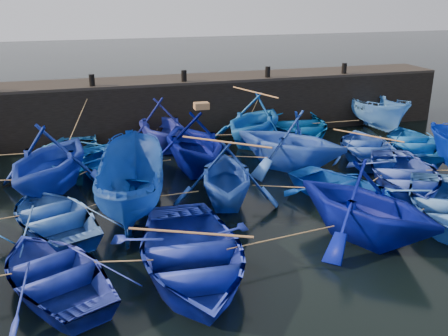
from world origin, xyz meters
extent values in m
plane|color=black|center=(0.00, 0.00, 0.00)|extent=(120.00, 120.00, 0.00)
cube|color=black|center=(0.00, 10.50, 1.25)|extent=(26.00, 2.50, 2.50)
cube|color=black|center=(0.00, 10.50, 2.56)|extent=(26.00, 2.50, 0.12)
cylinder|color=black|center=(-4.00, 9.60, 2.87)|extent=(0.24, 0.24, 0.50)
cylinder|color=black|center=(0.00, 9.60, 2.87)|extent=(0.24, 0.24, 0.50)
cylinder|color=black|center=(4.00, 9.60, 2.87)|extent=(0.24, 0.24, 0.50)
cylinder|color=black|center=(8.00, 9.60, 2.87)|extent=(0.24, 0.24, 0.50)
imported|color=blue|center=(-5.18, 7.28, 0.46)|extent=(4.05, 5.02, 0.92)
imported|color=navy|center=(-1.39, 8.06, 1.11)|extent=(4.09, 4.61, 2.23)
imported|color=blue|center=(2.65, 7.59, 1.17)|extent=(5.83, 5.85, 2.34)
imported|color=navy|center=(4.99, 8.38, 0.59)|extent=(4.67, 6.09, 1.17)
imported|color=blue|center=(9.19, 8.31, 0.92)|extent=(1.90, 4.79, 1.83)
imported|color=#142E9B|center=(-5.70, 4.34, 1.24)|extent=(5.63, 5.95, 2.47)
imported|color=#023AA2|center=(-3.44, 4.86, 0.52)|extent=(5.26, 6.01, 1.04)
imported|color=#000876|center=(-0.63, 5.01, 1.20)|extent=(4.35, 4.92, 2.40)
imported|color=blue|center=(2.92, 4.26, 1.17)|extent=(5.84, 5.89, 2.35)
imported|color=#1D40A4|center=(6.48, 4.65, 0.46)|extent=(4.42, 5.21, 0.92)
imported|color=#0847A0|center=(8.68, 4.61, 0.46)|extent=(4.49, 5.24, 0.92)
imported|color=blue|center=(-5.60, 1.42, 0.44)|extent=(4.36, 5.05, 0.88)
imported|color=navy|center=(-3.37, 1.71, 1.02)|extent=(2.92, 5.56, 2.05)
imported|color=#163CA8|center=(-0.36, 1.76, 1.03)|extent=(4.25, 4.64, 2.06)
imported|color=#0332A3|center=(3.45, 0.89, 0.43)|extent=(4.35, 4.97, 0.86)
imported|color=#253FB7|center=(5.95, 1.38, 0.50)|extent=(4.94, 5.73, 1.00)
imported|color=navy|center=(-5.49, -1.76, 0.44)|extent=(4.42, 5.05, 0.87)
imported|color=#142598|center=(-2.36, -2.05, 0.55)|extent=(4.16, 5.58, 1.11)
imported|color=#00097D|center=(2.56, -1.64, 1.13)|extent=(5.25, 5.51, 2.27)
cube|color=brown|center=(-0.33, 5.01, 2.52)|extent=(0.53, 0.37, 0.24)
cylinder|color=tan|center=(-7.38, 7.37, 0.55)|extent=(2.61, 0.22, 0.04)
cylinder|color=tan|center=(-3.28, 7.67, 0.55)|extent=(2.01, 0.81, 0.04)
cylinder|color=tan|center=(0.63, 7.82, 0.55)|extent=(2.25, 0.51, 0.04)
cylinder|color=tan|center=(3.82, 7.99, 0.55)|extent=(0.57, 0.81, 0.04)
cylinder|color=tan|center=(7.09, 8.35, 0.55)|extent=(2.41, 0.11, 0.04)
cylinder|color=tan|center=(-7.34, 4.52, 0.55)|extent=(1.48, 0.39, 0.04)
cylinder|color=tan|center=(-4.57, 4.60, 0.55)|extent=(0.49, 0.54, 0.04)
cylinder|color=tan|center=(-2.03, 4.94, 0.55)|extent=(1.01, 0.18, 0.04)
cylinder|color=tan|center=(1.14, 4.63, 0.55)|extent=(1.76, 0.78, 0.04)
cylinder|color=tan|center=(4.70, 4.45, 0.55)|extent=(1.77, 0.43, 0.04)
cylinder|color=tan|center=(7.58, 4.63, 0.55)|extent=(0.40, 0.08, 0.04)
cylinder|color=tan|center=(-4.48, 1.56, 0.55)|extent=(0.45, 0.32, 0.04)
cylinder|color=tan|center=(-1.86, 1.73, 0.55)|extent=(1.21, 0.09, 0.04)
cylinder|color=tan|center=(1.54, 1.32, 0.55)|extent=(2.02, 0.90, 0.04)
cylinder|color=tan|center=(4.70, 1.14, 0.55)|extent=(0.73, 0.52, 0.04)
cylinder|color=tan|center=(7.47, 1.20, 0.55)|extent=(1.24, 0.40, 0.04)
cylinder|color=tan|center=(-3.92, -1.91, 0.55)|extent=(1.33, 0.32, 0.04)
cylinder|color=tan|center=(0.10, -1.84, 0.55)|extent=(3.13, 0.45, 0.04)
cylinder|color=tan|center=(4.07, -1.51, 0.55)|extent=(1.23, 0.29, 0.04)
cylinder|color=tan|center=(-4.59, 8.99, 1.58)|extent=(1.23, 1.07, 2.09)
cylinder|color=tan|center=(-0.69, 9.38, 1.58)|extent=(1.42, 0.28, 2.09)
cylinder|color=tan|center=(3.33, 9.14, 1.58)|extent=(1.39, 0.76, 2.09)
cylinder|color=tan|center=(4.49, 9.54, 1.58)|extent=(1.02, 0.12, 2.09)
cylinder|color=tan|center=(8.60, 9.50, 1.58)|extent=(1.22, 0.05, 2.09)
cylinder|color=#99724C|center=(2.65, 7.59, 2.37)|extent=(1.08, 2.84, 0.06)
cylinder|color=#99724C|center=(6.48, 4.65, 0.95)|extent=(1.77, 2.49, 0.06)
cylinder|color=#99724C|center=(-0.36, 1.76, 2.09)|extent=(2.34, 1.97, 0.06)
cylinder|color=#99724C|center=(-2.36, -2.05, 1.14)|extent=(2.74, 1.32, 0.06)
camera|label=1|loc=(-4.54, -12.36, 6.54)|focal=40.00mm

